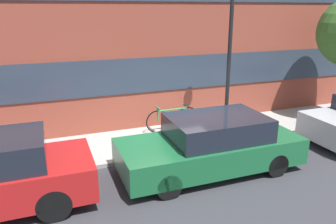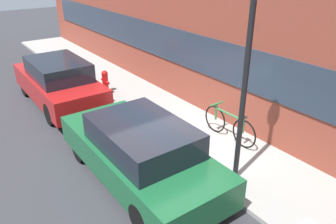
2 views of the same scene
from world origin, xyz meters
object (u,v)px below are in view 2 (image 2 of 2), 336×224
parked_car_green (140,151)px  lamp_post (248,53)px  parked_car_red (59,82)px  bicycle (229,124)px  fire_hydrant (105,81)px

parked_car_green → lamp_post: size_ratio=1.00×
parked_car_red → bicycle: (5.02, 2.65, -0.23)m
bicycle → lamp_post: bearing=139.1°
parked_car_green → parked_car_red: bearing=0.0°
parked_car_red → bicycle: size_ratio=2.50×
parked_car_red → parked_car_green: parked_car_red is taller
parked_car_red → fire_hydrant: (0.16, 1.55, -0.25)m
parked_car_green → bicycle: (0.02, 2.65, -0.16)m
bicycle → lamp_post: size_ratio=0.40×
parked_car_red → fire_hydrant: size_ratio=5.61×
parked_car_green → fire_hydrant: 5.08m
parked_car_red → fire_hydrant: 1.58m
bicycle → fire_hydrant: bearing=12.1°
parked_car_green → fire_hydrant: parked_car_green is taller
fire_hydrant → lamp_post: (6.14, 0.02, 2.35)m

